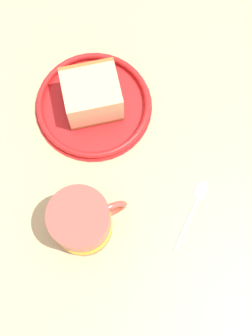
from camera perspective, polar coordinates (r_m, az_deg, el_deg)
name	(u,v)px	position (r cm, az deg, el deg)	size (l,w,h in cm)	color
ground_plane	(135,145)	(73.25, 1.16, 2.91)	(145.74, 145.74, 3.78)	tan
small_plate	(94,105)	(73.12, -4.15, 8.04)	(18.99, 18.99, 1.74)	red
cake_slice	(92,95)	(70.36, -4.38, 9.32)	(9.89, 10.46, 6.46)	#9E662D
tea_mug	(82,222)	(63.35, -5.60, -6.91)	(8.51, 11.16, 10.52)	#BF4C3F
teaspoon	(196,200)	(69.22, 8.89, -4.11)	(7.68, 10.43, 0.80)	silver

